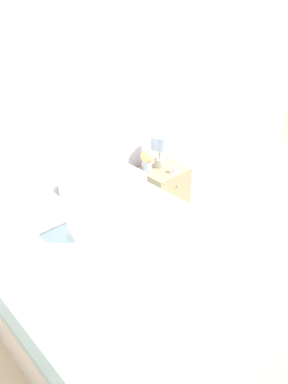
{
  "coord_description": "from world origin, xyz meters",
  "views": [
    {
      "loc": [
        -1.24,
        -2.58,
        2.25
      ],
      "look_at": [
        0.58,
        -0.57,
        0.65
      ],
      "focal_mm": 35.0,
      "sensor_mm": 36.0,
      "label": 1
    }
  ],
  "objects_px": {
    "bed": "(121,279)",
    "flower_vase": "(148,158)",
    "teacup": "(175,170)",
    "table_lamp": "(160,145)",
    "nightstand": "(163,192)"
  },
  "relations": [
    {
      "from": "bed",
      "to": "flower_vase",
      "type": "bearing_deg",
      "value": 38.95
    },
    {
      "from": "bed",
      "to": "teacup",
      "type": "bearing_deg",
      "value": 27.67
    },
    {
      "from": "bed",
      "to": "teacup",
      "type": "xyz_separation_m",
      "value": [
        1.19,
        0.63,
        0.25
      ]
    },
    {
      "from": "table_lamp",
      "to": "teacup",
      "type": "relative_size",
      "value": 3.29
    },
    {
      "from": "table_lamp",
      "to": "teacup",
      "type": "height_order",
      "value": "table_lamp"
    },
    {
      "from": "teacup",
      "to": "table_lamp",
      "type": "bearing_deg",
      "value": 95.72
    },
    {
      "from": "bed",
      "to": "flower_vase",
      "type": "height_order",
      "value": "bed"
    },
    {
      "from": "nightstand",
      "to": "table_lamp",
      "type": "xyz_separation_m",
      "value": [
        0.02,
        0.07,
        0.5
      ]
    },
    {
      "from": "bed",
      "to": "teacup",
      "type": "relative_size",
      "value": 20.42
    },
    {
      "from": "nightstand",
      "to": "teacup",
      "type": "relative_size",
      "value": 5.32
    },
    {
      "from": "bed",
      "to": "table_lamp",
      "type": "bearing_deg",
      "value": 34.94
    },
    {
      "from": "bed",
      "to": "flower_vase",
      "type": "relative_size",
      "value": 8.59
    },
    {
      "from": "nightstand",
      "to": "flower_vase",
      "type": "xyz_separation_m",
      "value": [
        -0.16,
        0.06,
        0.41
      ]
    },
    {
      "from": "flower_vase",
      "to": "teacup",
      "type": "relative_size",
      "value": 2.38
    },
    {
      "from": "table_lamp",
      "to": "flower_vase",
      "type": "height_order",
      "value": "table_lamp"
    }
  ]
}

